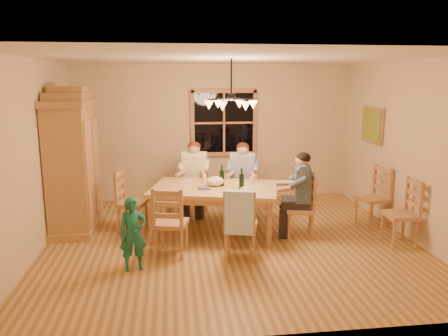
{
  "coord_description": "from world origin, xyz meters",
  "views": [
    {
      "loc": [
        -0.87,
        -6.19,
        2.42
      ],
      "look_at": [
        -0.09,
        0.1,
        1.12
      ],
      "focal_mm": 35.0,
      "sensor_mm": 36.0,
      "label": 1
    }
  ],
  "objects": [
    {
      "name": "wall_left",
      "position": [
        -2.75,
        0.0,
        1.35
      ],
      "size": [
        0.02,
        5.0,
        2.7
      ],
      "primitive_type": "cube",
      "color": "beige",
      "rests_on": "floor"
    },
    {
      "name": "wine_glass_a",
      "position": [
        -0.34,
        0.67,
        0.83
      ],
      "size": [
        0.06,
        0.06,
        0.14
      ],
      "primitive_type": "cylinder",
      "color": "silver",
      "rests_on": "dining_table"
    },
    {
      "name": "wall_back",
      "position": [
        0.0,
        2.5,
        1.35
      ],
      "size": [
        5.5,
        0.02,
        2.7
      ],
      "primitive_type": "cube",
      "color": "beige",
      "rests_on": "floor"
    },
    {
      "name": "plate_slate",
      "position": [
        0.47,
        0.28,
        0.77
      ],
      "size": [
        0.26,
        0.26,
        0.02
      ],
      "primitive_type": "cylinder",
      "color": "white",
      "rests_on": "dining_table"
    },
    {
      "name": "plate_woman",
      "position": [
        -0.65,
        0.88,
        0.77
      ],
      "size": [
        0.26,
        0.26,
        0.02
      ],
      "primitive_type": "cylinder",
      "color": "white",
      "rests_on": "dining_table"
    },
    {
      "name": "chandelier",
      "position": [
        -0.0,
        0.0,
        2.08
      ],
      "size": [
        0.77,
        0.68,
        0.71
      ],
      "color": "black",
      "rests_on": "ceiling"
    },
    {
      "name": "ceiling",
      "position": [
        0.0,
        0.0,
        2.7
      ],
      "size": [
        5.5,
        5.0,
        0.02
      ],
      "primitive_type": "cube",
      "color": "white",
      "rests_on": "wall_back"
    },
    {
      "name": "chair_end_right",
      "position": [
        1.09,
        0.07,
        0.3
      ],
      "size": [
        0.51,
        0.53,
        0.99
      ],
      "rotation": [
        0.0,
        0.0,
        1.33
      ],
      "color": "#A27447",
      "rests_on": "floor"
    },
    {
      "name": "chair_far_left",
      "position": [
        -0.46,
        1.39,
        0.3
      ],
      "size": [
        0.53,
        0.51,
        0.99
      ],
      "rotation": [
        0.0,
        0.0,
        2.9
      ],
      "color": "#A27447",
      "rests_on": "floor"
    },
    {
      "name": "painting",
      "position": [
        2.71,
        1.2,
        1.6
      ],
      "size": [
        0.06,
        0.78,
        0.64
      ],
      "color": "olive",
      "rests_on": "wall_right"
    },
    {
      "name": "wine_glass_b",
      "position": [
        0.39,
        0.41,
        0.83
      ],
      "size": [
        0.06,
        0.06,
        0.14
      ],
      "primitive_type": "cylinder",
      "color": "silver",
      "rests_on": "dining_table"
    },
    {
      "name": "towel",
      "position": [
        0.0,
        -0.8,
        0.7
      ],
      "size": [
        0.39,
        0.19,
        0.58
      ],
      "primitive_type": "cube",
      "rotation": [
        0.0,
        0.0,
        -0.24
      ],
      "color": "#B6E2F7",
      "rests_on": "chair_near_right"
    },
    {
      "name": "plate_plaid",
      "position": [
        0.19,
        0.68,
        0.77
      ],
      "size": [
        0.26,
        0.26,
        0.02
      ],
      "primitive_type": "cylinder",
      "color": "white",
      "rests_on": "dining_table"
    },
    {
      "name": "wine_bottle_b",
      "position": [
        0.19,
        0.17,
        0.93
      ],
      "size": [
        0.08,
        0.08,
        0.33
      ],
      "primitive_type": "cylinder",
      "color": "black",
      "rests_on": "dining_table"
    },
    {
      "name": "chair_spare_front",
      "position": [
        2.45,
        -0.43,
        0.3
      ],
      "size": [
        0.42,
        0.44,
        0.99
      ],
      "rotation": [
        0.0,
        0.0,
        1.57
      ],
      "color": "#A27447",
      "rests_on": "floor"
    },
    {
      "name": "chair_near_right",
      "position": [
        0.05,
        -0.61,
        0.3
      ],
      "size": [
        0.53,
        0.51,
        0.99
      ],
      "rotation": [
        0.0,
        0.0,
        -0.24
      ],
      "color": "#A27447",
      "rests_on": "floor"
    },
    {
      "name": "cap",
      "position": [
        0.22,
        -0.09,
        0.82
      ],
      "size": [
        0.2,
        0.2,
        0.11
      ],
      "primitive_type": "ellipsoid",
      "color": "tan",
      "rests_on": "dining_table"
    },
    {
      "name": "adult_plaid_man",
      "position": [
        0.37,
        1.18,
        0.84
      ],
      "size": [
        0.47,
        0.5,
        0.87
      ],
      "rotation": [
        0.0,
        0.0,
        2.9
      ],
      "color": "#354F92",
      "rests_on": "floor"
    },
    {
      "name": "armoire",
      "position": [
        -2.42,
        0.92,
        1.06
      ],
      "size": [
        0.66,
        1.4,
        2.3
      ],
      "color": "olive",
      "rests_on": "floor"
    },
    {
      "name": "chair_spare_back",
      "position": [
        2.45,
        0.48,
        0.3
      ],
      "size": [
        0.52,
        0.53,
        0.99
      ],
      "rotation": [
        0.0,
        0.0,
        1.83
      ],
      "color": "#A27447",
      "rests_on": "floor"
    },
    {
      "name": "chair_far_right",
      "position": [
        0.37,
        1.18,
        0.3
      ],
      "size": [
        0.53,
        0.51,
        0.99
      ],
      "rotation": [
        0.0,
        0.0,
        2.9
      ],
      "color": "#A27447",
      "rests_on": "floor"
    },
    {
      "name": "cloth_bundle",
      "position": [
        -0.19,
        0.44,
        0.84
      ],
      "size": [
        0.28,
        0.22,
        0.15
      ],
      "primitive_type": "ellipsoid",
      "color": "beige",
      "rests_on": "dining_table"
    },
    {
      "name": "window",
      "position": [
        0.2,
        2.47,
        1.55
      ],
      "size": [
        1.3,
        0.06,
        1.3
      ],
      "color": "black",
      "rests_on": "wall_back"
    },
    {
      "name": "napkin",
      "position": [
        -0.38,
        0.26,
        0.78
      ],
      "size": [
        0.21,
        0.18,
        0.03
      ],
      "primitive_type": "cube",
      "rotation": [
        0.0,
        0.0,
        -0.24
      ],
      "color": "#444D7D",
      "rests_on": "dining_table"
    },
    {
      "name": "wall_right",
      "position": [
        2.75,
        0.0,
        1.35
      ],
      "size": [
        0.02,
        5.0,
        2.7
      ],
      "primitive_type": "cube",
      "color": "beige",
      "rests_on": "floor"
    },
    {
      "name": "floor",
      "position": [
        0.0,
        0.0,
        0.0
      ],
      "size": [
        5.5,
        5.5,
        0.0
      ],
      "primitive_type": "plane",
      "color": "olive",
      "rests_on": "ground"
    },
    {
      "name": "chair_near_left",
      "position": [
        -0.89,
        -0.38,
        0.3
      ],
      "size": [
        0.53,
        0.51,
        0.99
      ],
      "rotation": [
        0.0,
        0.0,
        -0.24
      ],
      "color": "#A27447",
      "rests_on": "floor"
    },
    {
      "name": "dining_table",
      "position": [
        -0.21,
        0.39,
        0.66
      ],
      "size": [
        2.15,
        1.6,
        0.76
      ],
      "rotation": [
        0.0,
        0.0,
        -0.24
      ],
      "color": "tan",
      "rests_on": "floor"
    },
    {
      "name": "adult_woman",
      "position": [
        -0.46,
        1.39,
        0.84
      ],
      "size": [
        0.47,
        0.5,
        0.87
      ],
      "rotation": [
        0.0,
        0.0,
        2.9
      ],
      "color": "beige",
      "rests_on": "floor"
    },
    {
      "name": "child",
      "position": [
        -1.37,
        -0.83,
        0.48
      ],
      "size": [
        0.38,
        0.29,
        0.96
      ],
      "primitive_type": "imported",
      "rotation": [
        0.0,
        0.0,
        0.18
      ],
      "color": "#186E5D",
      "rests_on": "floor"
    },
    {
      "name": "adult_slate_man",
      "position": [
        1.09,
        0.07,
        0.84
      ],
      "size": [
        0.5,
        0.47,
        0.87
      ],
      "rotation": [
        0.0,
        0.0,
        1.33
      ],
      "color": "#465B70",
      "rests_on": "floor"
    },
    {
      "name": "wine_bottle_a",
      "position": [
        -0.08,
        0.47,
        0.93
      ],
      "size": [
        0.08,
        0.08,
        0.33
      ],
      "primitive_type": "cylinder",
      "color": "black",
      "rests_on": "dining_table"
    },
    {
      "name": "chair_end_left",
      "position": [
        -1.51,
        0.7,
        0.3
      ],
      "size": [
        0.51,
        0.53,
        0.99
      ],
      "rotation": [
        0.0,
        0.0,
        -1.81
      ],
      "color": "#A27447",
      "rests_on": "floor"
    }
  ]
}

